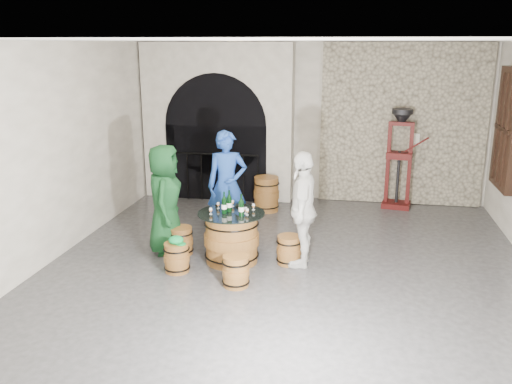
% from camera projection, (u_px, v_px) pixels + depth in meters
% --- Properties ---
extents(ground, '(8.00, 8.00, 0.00)m').
position_uv_depth(ground, '(285.00, 273.00, 7.71)').
color(ground, '#2F2F32').
rests_on(ground, ground).
extents(wall_back, '(8.00, 0.00, 8.00)m').
position_uv_depth(wall_back, '(311.00, 122.00, 11.08)').
color(wall_back, silver).
rests_on(wall_back, ground).
extents(wall_front, '(8.00, 0.00, 8.00)m').
position_uv_depth(wall_front, '(206.00, 295.00, 3.49)').
color(wall_front, silver).
rests_on(wall_front, ground).
extents(wall_left, '(0.00, 8.00, 8.00)m').
position_uv_depth(wall_left, '(48.00, 154.00, 7.90)').
color(wall_left, silver).
rests_on(wall_left, ground).
extents(ceiling, '(8.00, 8.00, 0.00)m').
position_uv_depth(ceiling, '(288.00, 40.00, 6.86)').
color(ceiling, beige).
rests_on(ceiling, wall_back).
extents(stone_facing_panel, '(3.20, 0.12, 3.18)m').
position_uv_depth(stone_facing_panel, '(402.00, 125.00, 10.70)').
color(stone_facing_panel, '#ABA388').
rests_on(stone_facing_panel, ground).
extents(arched_opening, '(3.10, 0.60, 3.19)m').
position_uv_depth(arched_opening, '(218.00, 123.00, 11.16)').
color(arched_opening, silver).
rests_on(arched_opening, ground).
extents(shuttered_window, '(0.23, 1.10, 2.00)m').
position_uv_depth(shuttered_window, '(509.00, 129.00, 8.91)').
color(shuttered_window, black).
rests_on(shuttered_window, wall_right).
extents(barrel_table, '(0.99, 0.99, 0.77)m').
position_uv_depth(barrel_table, '(232.00, 238.00, 8.04)').
color(barrel_table, brown).
rests_on(barrel_table, ground).
extents(barrel_stool_left, '(0.38, 0.38, 0.43)m').
position_uv_depth(barrel_stool_left, '(181.00, 241.00, 8.38)').
color(barrel_stool_left, brown).
rests_on(barrel_stool_left, ground).
extents(barrel_stool_far, '(0.38, 0.38, 0.43)m').
position_uv_depth(barrel_stool_far, '(229.00, 229.00, 8.90)').
color(barrel_stool_far, brown).
rests_on(barrel_stool_far, ground).
extents(barrel_stool_right, '(0.38, 0.38, 0.43)m').
position_uv_depth(barrel_stool_right, '(289.00, 250.00, 8.00)').
color(barrel_stool_right, brown).
rests_on(barrel_stool_right, ground).
extents(barrel_stool_near_right, '(0.38, 0.38, 0.43)m').
position_uv_depth(barrel_stool_near_right, '(236.00, 271.00, 7.26)').
color(barrel_stool_near_right, brown).
rests_on(barrel_stool_near_right, ground).
extents(barrel_stool_near_left, '(0.38, 0.38, 0.43)m').
position_uv_depth(barrel_stool_near_left, '(177.00, 258.00, 7.72)').
color(barrel_stool_near_left, brown).
rests_on(barrel_stool_near_left, ground).
extents(green_cap, '(0.25, 0.21, 0.12)m').
position_uv_depth(green_cap, '(176.00, 240.00, 7.65)').
color(green_cap, '#0B8237').
rests_on(green_cap, barrel_stool_near_left).
extents(person_green, '(0.70, 0.92, 1.71)m').
position_uv_depth(person_green, '(165.00, 199.00, 8.30)').
color(person_green, '#103A19').
rests_on(person_green, ground).
extents(person_blue, '(0.76, 0.62, 1.81)m').
position_uv_depth(person_blue, '(227.00, 185.00, 8.94)').
color(person_blue, '#1C429B').
rests_on(person_blue, ground).
extents(person_white, '(0.42, 1.00, 1.71)m').
position_uv_depth(person_white, '(303.00, 209.00, 7.82)').
color(person_white, silver).
rests_on(person_white, ground).
extents(wine_bottle_left, '(0.08, 0.08, 0.32)m').
position_uv_depth(wine_bottle_left, '(224.00, 205.00, 7.88)').
color(wine_bottle_left, black).
rests_on(wine_bottle_left, barrel_table).
extents(wine_bottle_center, '(0.08, 0.08, 0.32)m').
position_uv_depth(wine_bottle_center, '(241.00, 207.00, 7.76)').
color(wine_bottle_center, black).
rests_on(wine_bottle_center, barrel_table).
extents(wine_bottle_right, '(0.08, 0.08, 0.32)m').
position_uv_depth(wine_bottle_right, '(229.00, 203.00, 7.96)').
color(wine_bottle_right, black).
rests_on(wine_bottle_right, barrel_table).
extents(tasting_glass_a, '(0.05, 0.05, 0.10)m').
position_uv_depth(tasting_glass_a, '(211.00, 211.00, 7.85)').
color(tasting_glass_a, '#A75A20').
rests_on(tasting_glass_a, barrel_table).
extents(tasting_glass_b, '(0.05, 0.05, 0.10)m').
position_uv_depth(tasting_glass_b, '(246.00, 211.00, 7.88)').
color(tasting_glass_b, '#A75A20').
rests_on(tasting_glass_b, barrel_table).
extents(tasting_glass_c, '(0.05, 0.05, 0.10)m').
position_uv_depth(tasting_glass_c, '(233.00, 203.00, 8.23)').
color(tasting_glass_c, '#A75A20').
rests_on(tasting_glass_c, barrel_table).
extents(tasting_glass_d, '(0.05, 0.05, 0.10)m').
position_uv_depth(tasting_glass_d, '(253.00, 207.00, 8.06)').
color(tasting_glass_d, '#A75A20').
rests_on(tasting_glass_d, barrel_table).
extents(tasting_glass_e, '(0.05, 0.05, 0.10)m').
position_uv_depth(tasting_glass_e, '(247.00, 212.00, 7.81)').
color(tasting_glass_e, '#A75A20').
rests_on(tasting_glass_e, barrel_table).
extents(tasting_glass_f, '(0.05, 0.05, 0.10)m').
position_uv_depth(tasting_glass_f, '(218.00, 205.00, 8.12)').
color(tasting_glass_f, '#A75A20').
rests_on(tasting_glass_f, barrel_table).
extents(side_barrel, '(0.51, 0.51, 0.68)m').
position_uv_depth(side_barrel, '(266.00, 194.00, 10.51)').
color(side_barrel, brown).
rests_on(side_barrel, ground).
extents(corking_press, '(0.82, 0.51, 1.96)m').
position_uv_depth(corking_press, '(400.00, 151.00, 10.53)').
color(corking_press, '#48100C').
rests_on(corking_press, ground).
extents(control_box, '(0.18, 0.10, 0.22)m').
position_uv_depth(control_box, '(415.00, 139.00, 10.65)').
color(control_box, silver).
rests_on(control_box, wall_back).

